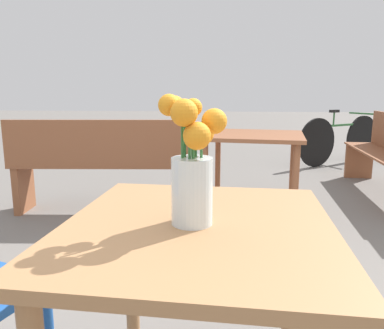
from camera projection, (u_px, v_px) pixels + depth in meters
name	position (u px, v px, depth m)	size (l,w,h in m)	color
table_front	(198.00, 268.00, 1.01)	(0.74, 0.80, 0.74)	#9E7047
flower_vase	(193.00, 171.00, 0.95)	(0.17, 0.16, 0.33)	silver
bench_near	(100.00, 163.00, 3.30)	(1.61, 0.49, 0.85)	brown
table_back	(253.00, 148.00, 3.08)	(0.89, 0.85, 0.74)	brown
bicycle	(341.00, 139.00, 5.68)	(1.43, 1.05, 0.82)	black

